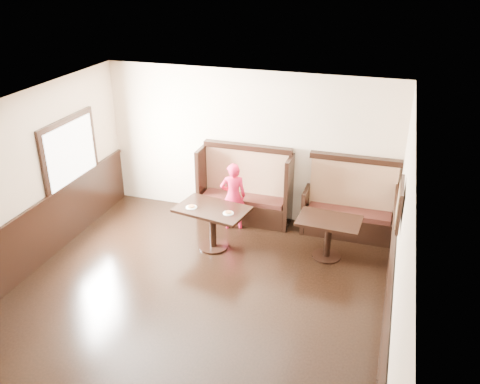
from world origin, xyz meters
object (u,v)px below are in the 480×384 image
at_px(booth_main, 245,193).
at_px(child, 233,196).
at_px(table_neighbor, 329,229).
at_px(booth_neighbor, 350,209).
at_px(table_main, 212,217).

height_order(booth_main, child, booth_main).
xyz_separation_m(booth_main, table_neighbor, (1.70, -0.92, 0.00)).
distance_m(booth_neighbor, table_main, 2.48).
height_order(booth_main, booth_neighbor, same).
distance_m(booth_main, table_neighbor, 1.94).
bearing_deg(booth_main, table_main, -100.31).
relative_size(booth_neighbor, table_main, 1.27).
bearing_deg(table_main, child, 91.64).
bearing_deg(booth_neighbor, table_main, -151.16).
bearing_deg(booth_main, table_neighbor, -28.31).
xyz_separation_m(booth_neighbor, table_main, (-2.17, -1.19, 0.10)).
bearing_deg(child, booth_main, -123.93).
bearing_deg(table_neighbor, child, 167.79).
distance_m(booth_neighbor, child, 2.10).
relative_size(booth_main, table_neighbor, 1.66).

